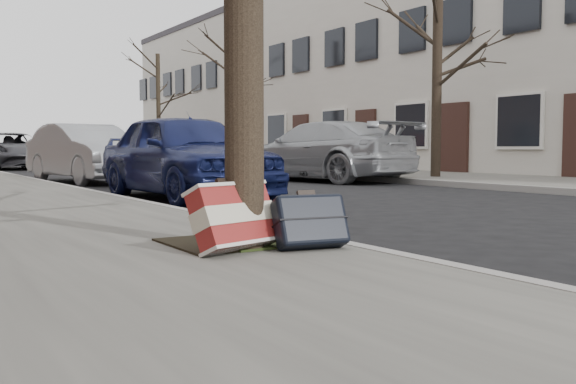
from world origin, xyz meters
TOP-DOWN VIEW (x-y plane):
  - ground at (0.00, 0.00)m, footprint 120.00×120.00m
  - far_sidewalk at (7.80, 15.00)m, footprint 4.00×70.00m
  - house_far at (13.15, 16.00)m, footprint 6.70×40.00m
  - dirt_patch at (-2.00, 1.20)m, footprint 0.85×0.85m
  - suitcase_red at (-2.14, 0.81)m, footprint 0.67×0.49m
  - suitcase_navy at (-1.64, 0.64)m, footprint 0.55×0.38m
  - car_near_front at (-0.02, 6.57)m, footprint 1.79×4.17m
  - car_near_mid at (-0.08, 12.19)m, footprint 2.04×4.34m
  - car_near_back at (0.06, 23.33)m, footprint 2.72×5.17m
  - car_far_front at (4.96, 9.85)m, footprint 2.94×5.27m
  - car_far_back at (4.67, 17.73)m, footprint 2.51×4.76m
  - tree_far_a at (7.20, 8.20)m, footprint 0.24×0.24m
  - tree_far_b at (7.20, 19.01)m, footprint 0.23×0.23m
  - tree_far_c at (7.20, 26.58)m, footprint 0.21×0.21m

SIDE VIEW (x-z plane):
  - ground at x=0.00m, z-range 0.00..0.00m
  - far_sidewalk at x=7.80m, z-range 0.00..0.12m
  - dirt_patch at x=-2.00m, z-range 0.12..0.14m
  - suitcase_navy at x=-1.64m, z-range 0.12..0.52m
  - suitcase_red at x=-2.14m, z-range 0.12..0.59m
  - car_near_mid at x=-0.08m, z-range 0.00..1.38m
  - car_near_back at x=0.06m, z-range 0.00..1.39m
  - car_near_front at x=-0.02m, z-range 0.00..1.41m
  - car_far_front at x=4.96m, z-range 0.00..1.44m
  - car_far_back at x=4.67m, z-range 0.00..1.54m
  - tree_far_a at x=7.20m, z-range 0.12..4.56m
  - tree_far_b at x=7.20m, z-range 0.12..5.26m
  - tree_far_c at x=7.20m, z-range 0.12..5.30m
  - house_far at x=13.15m, z-range 0.00..7.20m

